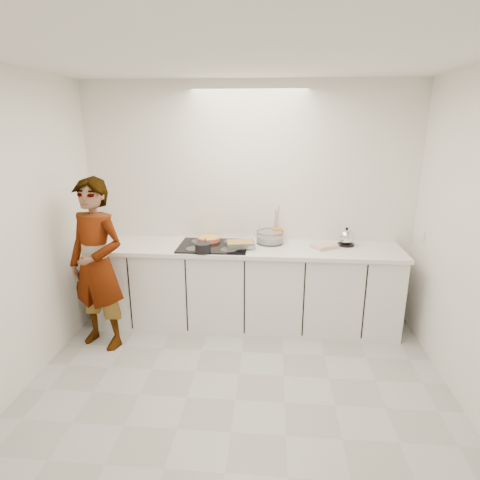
# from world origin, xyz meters

# --- Properties ---
(floor) EXTENTS (3.60, 3.20, 0.00)m
(floor) POSITION_xyz_m (0.00, 0.00, 0.00)
(floor) COLOR #B7B7B7
(floor) RESTS_ON ground
(ceiling) EXTENTS (3.60, 3.20, 0.00)m
(ceiling) POSITION_xyz_m (0.00, 0.00, 2.60)
(ceiling) COLOR white
(ceiling) RESTS_ON wall_back
(wall_back) EXTENTS (3.60, 0.00, 2.60)m
(wall_back) POSITION_xyz_m (0.00, 1.60, 1.30)
(wall_back) COLOR white
(wall_back) RESTS_ON ground
(wall_front) EXTENTS (3.60, 0.00, 2.60)m
(wall_front) POSITION_xyz_m (0.00, -1.60, 1.30)
(wall_front) COLOR white
(wall_front) RESTS_ON ground
(base_cabinets) EXTENTS (3.20, 0.58, 0.87)m
(base_cabinets) POSITION_xyz_m (0.00, 1.28, 0.43)
(base_cabinets) COLOR white
(base_cabinets) RESTS_ON floor
(countertop) EXTENTS (3.24, 0.64, 0.04)m
(countertop) POSITION_xyz_m (0.00, 1.28, 0.89)
(countertop) COLOR white
(countertop) RESTS_ON base_cabinets
(hob) EXTENTS (0.72, 0.54, 0.01)m
(hob) POSITION_xyz_m (-0.35, 1.26, 0.92)
(hob) COLOR black
(hob) RESTS_ON countertop
(tart_dish) EXTENTS (0.27, 0.27, 0.04)m
(tart_dish) POSITION_xyz_m (-0.42, 1.42, 0.95)
(tart_dish) COLOR #CD5E43
(tart_dish) RESTS_ON hob
(saucepan) EXTENTS (0.18, 0.18, 0.15)m
(saucepan) POSITION_xyz_m (-0.42, 1.03, 0.97)
(saucepan) COLOR black
(saucepan) RESTS_ON hob
(baking_dish) EXTENTS (0.33, 0.27, 0.06)m
(baking_dish) POSITION_xyz_m (-0.06, 1.23, 0.96)
(baking_dish) COLOR silver
(baking_dish) RESTS_ON hob
(mixing_bowl) EXTENTS (0.37, 0.37, 0.14)m
(mixing_bowl) POSITION_xyz_m (0.24, 1.42, 0.97)
(mixing_bowl) COLOR silver
(mixing_bowl) RESTS_ON countertop
(tea_towel) EXTENTS (0.30, 0.28, 0.04)m
(tea_towel) POSITION_xyz_m (0.81, 1.30, 0.93)
(tea_towel) COLOR white
(tea_towel) RESTS_ON countertop
(kettle) EXTENTS (0.18, 0.18, 0.20)m
(kettle) POSITION_xyz_m (1.05, 1.41, 0.99)
(kettle) COLOR black
(kettle) RESTS_ON countertop
(utensil_crock) EXTENTS (0.14, 0.14, 0.14)m
(utensil_crock) POSITION_xyz_m (0.32, 1.54, 0.98)
(utensil_crock) COLOR orange
(utensil_crock) RESTS_ON countertop
(cook) EXTENTS (0.71, 0.58, 1.69)m
(cook) POSITION_xyz_m (-1.41, 0.77, 0.85)
(cook) COLOR white
(cook) RESTS_ON floor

